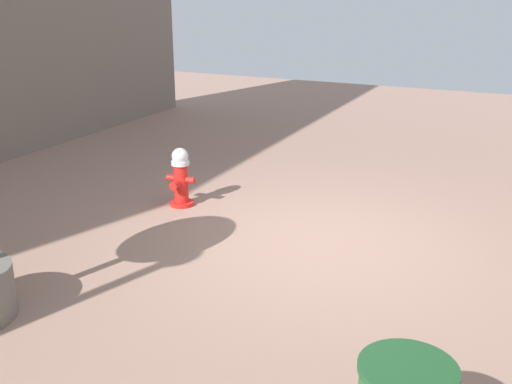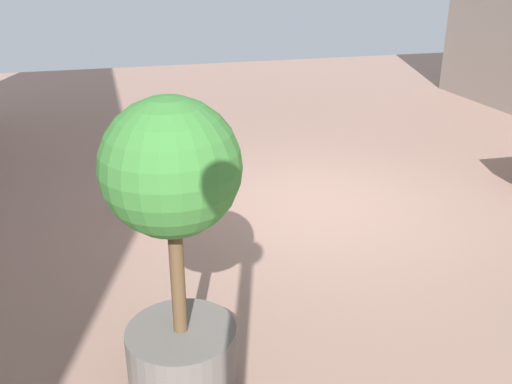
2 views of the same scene
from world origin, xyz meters
The scene contains 2 objects.
ground_plane centered at (0.00, 0.00, 0.00)m, with size 23.40×23.40×0.00m, color #9E7A6B.
fire_hydrant centered at (2.09, -0.37, 0.40)m, with size 0.42×0.39×0.81m.
Camera 1 is at (-2.19, 6.27, 2.89)m, focal length 42.68 mm.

